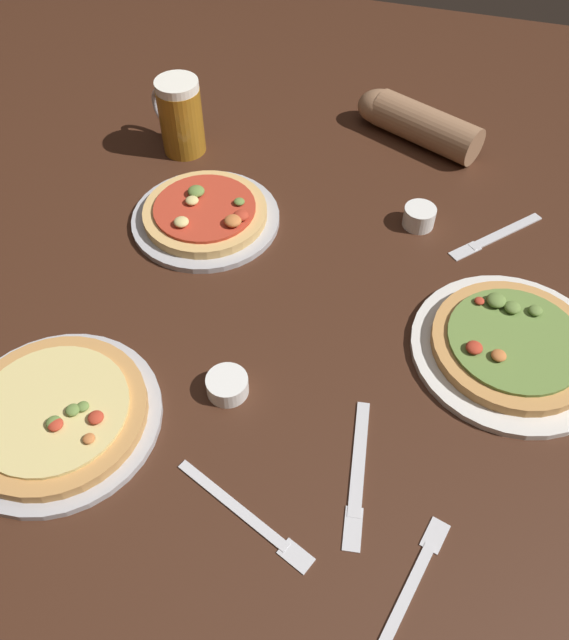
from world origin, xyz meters
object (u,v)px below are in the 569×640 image
(pizza_plate_near, at_px, (55,415))
(beer_mug_dark, at_px, (180,116))
(ramekin_butter, at_px, (227,385))
(fork_spare, at_px, (246,515))
(fork_left, at_px, (406,596))
(knife_spare, at_px, (496,236))
(diner_arm, at_px, (413,121))
(ramekin_sauce, at_px, (419,217))
(knife_right, at_px, (358,472))
(pizza_plate_far, at_px, (512,346))
(pizza_plate_side, at_px, (206,215))

(pizza_plate_near, xyz_separation_m, beer_mug_dark, (-0.07, 0.67, 0.06))
(ramekin_butter, bearing_deg, beer_mug_dark, 117.97)
(fork_spare, bearing_deg, fork_left, -11.12)
(pizza_plate_near, distance_m, fork_left, 0.54)
(knife_spare, relative_size, diner_arm, 0.62)
(diner_arm, bearing_deg, fork_left, -81.12)
(ramekin_butter, distance_m, fork_left, 0.38)
(ramekin_butter, distance_m, fork_spare, 0.20)
(fork_left, bearing_deg, ramekin_sauce, 97.61)
(pizza_plate_near, xyz_separation_m, knife_spare, (0.58, 0.58, -0.01))
(pizza_plate_near, height_order, fork_left, pizza_plate_near)
(ramekin_butter, height_order, knife_right, ramekin_butter)
(pizza_plate_far, xyz_separation_m, fork_spare, (-0.31, -0.37, -0.01))
(pizza_plate_far, height_order, knife_spare, pizza_plate_far)
(ramekin_sauce, bearing_deg, fork_spare, -101.56)
(knife_right, bearing_deg, diner_arm, 94.07)
(ramekin_sauce, bearing_deg, pizza_plate_side, -165.01)
(pizza_plate_near, xyz_separation_m, fork_left, (0.53, -0.10, -0.01))
(ramekin_butter, height_order, knife_spare, ramekin_butter)
(pizza_plate_far, height_order, knife_right, pizza_plate_far)
(pizza_plate_near, relative_size, knife_spare, 1.79)
(pizza_plate_near, relative_size, ramekin_sauce, 5.18)
(pizza_plate_far, xyz_separation_m, beer_mug_dark, (-0.70, 0.36, 0.06))
(fork_left, xyz_separation_m, knife_right, (-0.09, 0.14, 0.00))
(pizza_plate_far, bearing_deg, beer_mug_dark, 152.81)
(pizza_plate_side, height_order, diner_arm, diner_arm)
(ramekin_butter, bearing_deg, knife_spare, 51.78)
(pizza_plate_near, bearing_deg, fork_spare, -11.09)
(fork_left, bearing_deg, ramekin_butter, 144.16)
(pizza_plate_far, distance_m, pizza_plate_side, 0.59)
(knife_spare, bearing_deg, knife_right, -105.07)
(pizza_plate_far, bearing_deg, ramekin_butter, -154.33)
(pizza_plate_far, relative_size, ramekin_sauce, 5.34)
(knife_spare, distance_m, diner_arm, 0.34)
(beer_mug_dark, relative_size, ramekin_butter, 2.45)
(pizza_plate_side, bearing_deg, knife_right, -48.10)
(ramekin_sauce, height_order, fork_spare, ramekin_sauce)
(fork_spare, bearing_deg, ramekin_butter, 116.27)
(diner_arm, bearing_deg, ramekin_butter, -102.39)
(pizza_plate_side, relative_size, knife_right, 1.23)
(pizza_plate_side, bearing_deg, fork_left, -50.32)
(pizza_plate_near, bearing_deg, fork_left, -11.11)
(pizza_plate_side, relative_size, diner_arm, 1.00)
(pizza_plate_near, height_order, fork_spare, pizza_plate_near)
(pizza_plate_far, distance_m, knife_spare, 0.27)
(beer_mug_dark, bearing_deg, ramekin_sauce, -11.09)
(beer_mug_dark, distance_m, fork_left, 0.98)
(pizza_plate_side, xyz_separation_m, knife_right, (0.38, -0.43, -0.01))
(pizza_plate_near, relative_size, diner_arm, 1.10)
(ramekin_butter, xyz_separation_m, diner_arm, (0.16, 0.72, 0.02))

